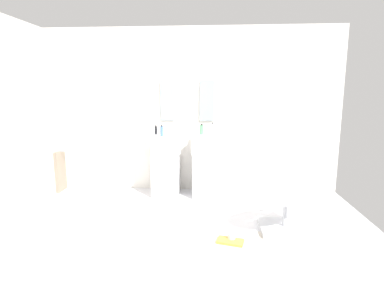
{
  "coord_description": "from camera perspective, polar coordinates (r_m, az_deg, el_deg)",
  "views": [
    {
      "loc": [
        0.42,
        -3.24,
        1.62
      ],
      "look_at": [
        0.15,
        0.55,
        0.95
      ],
      "focal_mm": 28.33,
      "sensor_mm": 36.0,
      "label": 1
    }
  ],
  "objects": [
    {
      "name": "magazine_ochre",
      "position": [
        3.44,
        7.23,
        -17.71
      ],
      "size": [
        0.31,
        0.22,
        0.03
      ],
      "primitive_type": "cube",
      "rotation": [
        0.0,
        0.0,
        -0.24
      ],
      "color": "gold",
      "rests_on": "area_rug"
    },
    {
      "name": "coffee_mug",
      "position": [
        3.47,
        7.46,
        -16.95
      ],
      "size": [
        0.09,
        0.09,
        0.08
      ],
      "primitive_type": "cylinder",
      "color": "white",
      "rests_on": "area_rug"
    },
    {
      "name": "vanity_mirror_left",
      "position": [
        4.87,
        -4.62,
        8.14
      ],
      "size": [
        0.22,
        0.03,
        0.62
      ],
      "primitive_type": "cube",
      "color": "#8C9EA8"
    },
    {
      "name": "soap_bottle_white",
      "position": [
        4.65,
        3.92,
        2.81
      ],
      "size": [
        0.04,
        0.04,
        0.19
      ],
      "color": "white",
      "rests_on": "pedestal_sink_right"
    },
    {
      "name": "towel_rack",
      "position": [
        4.08,
        -23.85,
        -4.94
      ],
      "size": [
        0.37,
        0.22,
        0.95
      ],
      "color": "#B7BABF",
      "rests_on": "ground_plane"
    },
    {
      "name": "soap_bottle_black",
      "position": [
        4.73,
        -6.81,
        2.6
      ],
      "size": [
        0.04,
        0.04,
        0.14
      ],
      "color": "black",
      "rests_on": "pedestal_sink_left"
    },
    {
      "name": "pedestal_sink_left",
      "position": [
        4.73,
        -4.96,
        -3.61
      ],
      "size": [
        0.47,
        0.47,
        1.05
      ],
      "color": "white",
      "rests_on": "ground_plane"
    },
    {
      "name": "soap_bottle_blue",
      "position": [
        4.5,
        -5.72,
        2.41
      ],
      "size": [
        0.04,
        0.04,
        0.17
      ],
      "color": "#4C72B7",
      "rests_on": "pedestal_sink_left"
    },
    {
      "name": "pedestal_sink_right",
      "position": [
        4.68,
        2.65,
        -3.75
      ],
      "size": [
        0.47,
        0.47,
        1.05
      ],
      "color": "white",
      "rests_on": "ground_plane"
    },
    {
      "name": "rear_partition",
      "position": [
        4.92,
        -0.84,
        6.27
      ],
      "size": [
        4.8,
        0.1,
        2.6
      ],
      "primitive_type": "cube",
      "color": "silver",
      "rests_on": "ground_plane"
    },
    {
      "name": "soap_bottle_green",
      "position": [
        4.67,
        1.81,
        2.72
      ],
      "size": [
        0.06,
        0.06,
        0.17
      ],
      "color": "#59996B",
      "rests_on": "pedestal_sink_right"
    },
    {
      "name": "vanity_mirror_right",
      "position": [
        4.82,
        2.82,
        8.14
      ],
      "size": [
        0.22,
        0.03,
        0.62
      ],
      "primitive_type": "cube",
      "color": "#8C9EA8"
    },
    {
      "name": "lounge_chair",
      "position": [
        3.72,
        17.17,
        -10.41
      ],
      "size": [
        1.06,
        1.06,
        0.65
      ],
      "color": "#B7BABF",
      "rests_on": "ground_plane"
    },
    {
      "name": "ground_plane",
      "position": [
        3.65,
        -3.09,
        -16.69
      ],
      "size": [
        4.8,
        3.6,
        0.04
      ],
      "primitive_type": "cube",
      "color": "silver"
    },
    {
      "name": "area_rug",
      "position": [
        3.43,
        5.03,
        -18.15
      ],
      "size": [
        1.04,
        0.61,
        0.01
      ],
      "primitive_type": "cube",
      "color": "beige",
      "rests_on": "ground_plane"
    }
  ]
}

